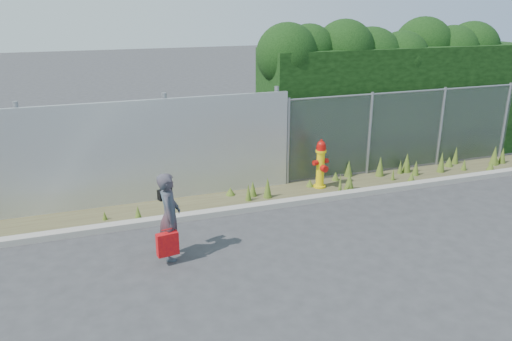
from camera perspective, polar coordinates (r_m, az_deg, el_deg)
The scene contains 10 objects.
ground at distance 8.88m, azimuth 4.91°, elevation -8.67°, with size 80.00×80.00×0.00m, color #333335.
curb at distance 10.36m, azimuth 0.82°, elevation -4.07°, with size 16.00×0.22×0.12m, color gray.
weed_strip at distance 11.34m, azimuth 5.05°, elevation -1.69°, with size 16.00×1.30×0.54m.
corrugated_fence at distance 10.58m, azimuth -18.26°, elevation 1.45°, with size 8.50×0.21×2.30m.
chainlink_fence at distance 13.03m, azimuth 16.77°, elevation 4.43°, with size 6.50×0.07×2.05m.
hedge at distance 13.74m, azimuth 15.25°, elevation 9.70°, with size 7.57×1.91×3.72m.
fire_hydrant at distance 11.42m, azimuth 7.39°, elevation 0.64°, with size 0.39×0.35×1.15m.
woman at distance 8.32m, azimuth -9.85°, elevation -5.17°, with size 0.54×0.36×1.49m, color #105966.
red_tote_bag at distance 8.26m, azimuth -10.08°, elevation -8.27°, with size 0.35×0.13×0.46m.
black_shoulder_bag at distance 8.43m, azimuth -10.38°, elevation -2.66°, with size 0.24×0.10×0.18m.
Camera 1 is at (-3.34, -7.14, 4.08)m, focal length 35.00 mm.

